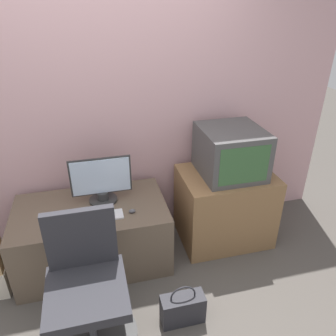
{
  "coord_description": "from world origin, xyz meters",
  "views": [
    {
      "loc": [
        -0.09,
        -1.41,
        2.09
      ],
      "look_at": [
        0.5,
        0.94,
        0.81
      ],
      "focal_mm": 35.0,
      "sensor_mm": 36.0,
      "label": 1
    }
  ],
  "objects_px": {
    "handbag": "(183,308)",
    "main_monitor": "(101,181)",
    "mouse": "(132,211)",
    "keyboard": "(103,216)",
    "crt_tv": "(231,152)",
    "office_chair": "(87,293)"
  },
  "relations": [
    {
      "from": "mouse",
      "to": "keyboard",
      "type": "bearing_deg",
      "value": 179.94
    },
    {
      "from": "main_monitor",
      "to": "crt_tv",
      "type": "height_order",
      "value": "crt_tv"
    },
    {
      "from": "mouse",
      "to": "crt_tv",
      "type": "relative_size",
      "value": 0.1
    },
    {
      "from": "crt_tv",
      "to": "handbag",
      "type": "distance_m",
      "value": 1.32
    },
    {
      "from": "handbag",
      "to": "mouse",
      "type": "bearing_deg",
      "value": 111.28
    },
    {
      "from": "office_chair",
      "to": "mouse",
      "type": "bearing_deg",
      "value": 55.5
    },
    {
      "from": "main_monitor",
      "to": "crt_tv",
      "type": "relative_size",
      "value": 0.9
    },
    {
      "from": "handbag",
      "to": "main_monitor",
      "type": "bearing_deg",
      "value": 117.75
    },
    {
      "from": "mouse",
      "to": "handbag",
      "type": "height_order",
      "value": "mouse"
    },
    {
      "from": "mouse",
      "to": "office_chair",
      "type": "xyz_separation_m",
      "value": [
        -0.39,
        -0.56,
        -0.19
      ]
    },
    {
      "from": "mouse",
      "to": "handbag",
      "type": "bearing_deg",
      "value": -68.72
    },
    {
      "from": "office_chair",
      "to": "handbag",
      "type": "xyz_separation_m",
      "value": [
        0.63,
        -0.06,
        -0.27
      ]
    },
    {
      "from": "keyboard",
      "to": "main_monitor",
      "type": "bearing_deg",
      "value": 85.36
    },
    {
      "from": "main_monitor",
      "to": "office_chair",
      "type": "distance_m",
      "value": 0.89
    },
    {
      "from": "mouse",
      "to": "crt_tv",
      "type": "distance_m",
      "value": 0.98
    },
    {
      "from": "keyboard",
      "to": "office_chair",
      "type": "height_order",
      "value": "office_chair"
    },
    {
      "from": "keyboard",
      "to": "mouse",
      "type": "xyz_separation_m",
      "value": [
        0.23,
        -0.0,
        0.01
      ]
    },
    {
      "from": "main_monitor",
      "to": "handbag",
      "type": "distance_m",
      "value": 1.15
    },
    {
      "from": "keyboard",
      "to": "crt_tv",
      "type": "distance_m",
      "value": 1.2
    },
    {
      "from": "mouse",
      "to": "handbag",
      "type": "relative_size",
      "value": 0.16
    },
    {
      "from": "main_monitor",
      "to": "office_chair",
      "type": "bearing_deg",
      "value": -102.57
    },
    {
      "from": "office_chair",
      "to": "keyboard",
      "type": "bearing_deg",
      "value": 74.25
    }
  ]
}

